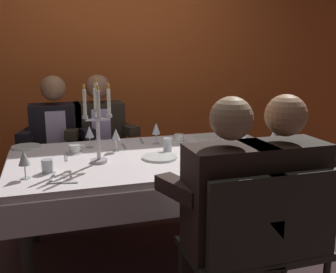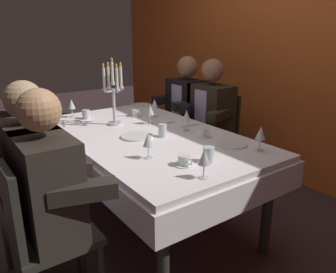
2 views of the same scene
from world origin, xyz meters
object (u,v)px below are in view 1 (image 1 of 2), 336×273
at_px(wine_glass_4, 89,132).
at_px(seated_diner_1, 99,132).
at_px(coffee_cup_0, 179,139).
at_px(wine_glass_5, 274,136).
at_px(wine_glass_6, 116,135).
at_px(coffee_cup_1, 246,149).
at_px(candelabra, 98,123).
at_px(water_tumbler_2, 47,166).
at_px(seated_diner_0, 56,135).
at_px(seated_diner_2, 229,198).
at_px(dinner_plate_1, 207,138).
at_px(wine_glass_3, 225,143).
at_px(wine_glass_2, 156,129).
at_px(water_tumbler_0, 168,145).
at_px(seated_diner_3, 281,192).
at_px(wine_glass_1, 225,122).
at_px(dinner_plate_2, 160,157).
at_px(dining_table, 152,171).
at_px(wine_glass_0, 24,159).
at_px(water_tumbler_1, 242,141).
at_px(coffee_cup_2, 75,149).
at_px(dinner_plate_0, 26,147).

relative_size(wine_glass_4, seated_diner_1, 0.13).
bearing_deg(coffee_cup_0, wine_glass_5, -41.43).
xyz_separation_m(wine_glass_6, coffee_cup_1, (0.87, -0.32, -0.09)).
relative_size(candelabra, water_tumbler_2, 6.92).
bearing_deg(seated_diner_0, seated_diner_2, -66.38).
distance_m(dinner_plate_1, wine_glass_5, 0.60).
bearing_deg(wine_glass_3, wine_glass_6, 146.44).
bearing_deg(seated_diner_0, water_tumbler_2, -94.03).
relative_size(wine_glass_2, seated_diner_0, 0.13).
relative_size(water_tumbler_0, coffee_cup_0, 0.73).
bearing_deg(coffee_cup_0, water_tumbler_0, -124.66).
bearing_deg(seated_diner_3, wine_glass_3, 92.21).
bearing_deg(wine_glass_2, wine_glass_5, -32.51).
bearing_deg(water_tumbler_2, wine_glass_6, 38.13).
distance_m(wine_glass_3, water_tumbler_0, 0.44).
bearing_deg(dinner_plate_1, seated_diner_2, -107.90).
height_order(wine_glass_2, wine_glass_5, same).
xyz_separation_m(candelabra, dinner_plate_1, (0.93, 0.42, -0.25)).
bearing_deg(wine_glass_6, water_tumbler_2, -141.87).
bearing_deg(wine_glass_1, seated_diner_3, -102.49).
xyz_separation_m(wine_glass_5, water_tumbler_0, (-0.72, 0.23, -0.07)).
bearing_deg(wine_glass_4, dinner_plate_2, -45.93).
bearing_deg(water_tumbler_2, water_tumbler_0, 17.24).
height_order(dining_table, wine_glass_0, wine_glass_0).
distance_m(wine_glass_5, seated_diner_3, 0.82).
relative_size(wine_glass_0, water_tumbler_1, 1.74).
relative_size(wine_glass_1, wine_glass_3, 1.00).
xyz_separation_m(wine_glass_4, water_tumbler_2, (-0.31, -0.53, -0.08)).
xyz_separation_m(coffee_cup_0, seated_diner_3, (0.15, -1.19, -0.03)).
bearing_deg(seated_diner_3, wine_glass_0, 154.55).
distance_m(water_tumbler_1, water_tumbler_2, 1.40).
xyz_separation_m(wine_glass_5, seated_diner_2, (-0.69, -0.71, -0.12)).
bearing_deg(coffee_cup_2, water_tumbler_2, -114.91).
bearing_deg(dinner_plate_1, coffee_cup_0, -172.25).
bearing_deg(wine_glass_5, dinner_plate_0, 159.40).
distance_m(water_tumbler_0, seated_diner_3, 1.00).
bearing_deg(coffee_cup_1, dining_table, 167.09).
height_order(seated_diner_1, seated_diner_2, same).
height_order(wine_glass_4, coffee_cup_0, wine_glass_4).
relative_size(dinner_plate_1, wine_glass_0, 1.32).
xyz_separation_m(coffee_cup_0, seated_diner_1, (-0.55, 0.58, -0.03)).
distance_m(dinner_plate_1, seated_diner_3, 1.23).
bearing_deg(water_tumbler_1, dinner_plate_1, 111.73).
xyz_separation_m(wine_glass_1, seated_diner_1, (-0.99, 0.48, -0.12)).
xyz_separation_m(dining_table, wine_glass_5, (0.85, -0.17, 0.24)).
bearing_deg(wine_glass_1, wine_glass_6, -166.48).
distance_m(wine_glass_6, seated_diner_0, 0.83).
bearing_deg(candelabra, wine_glass_2, 37.50).
relative_size(dinner_plate_0, seated_diner_0, 0.17).
height_order(wine_glass_2, water_tumbler_2, wine_glass_2).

